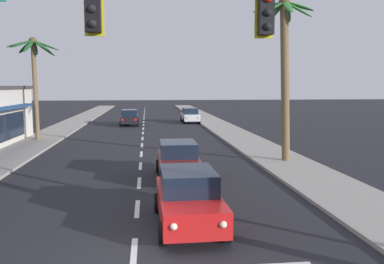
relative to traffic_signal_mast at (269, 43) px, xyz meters
name	(u,v)px	position (x,y,z in m)	size (l,w,h in m)	color
ground_plane	(133,263)	(-3.12, 0.30, -5.16)	(220.00, 220.00, 0.00)	#232328
sidewalk_right	(246,141)	(4.68, 20.30, -5.09)	(3.20, 110.00, 0.14)	#9E998E
sidewalk_left	(31,144)	(-10.92, 20.30, -5.09)	(3.20, 110.00, 0.14)	#9E998E
lane_markings	(148,143)	(-2.71, 20.31, -5.15)	(4.28, 87.48, 0.01)	silver
traffic_signal_mast	(269,43)	(0.00, 0.00, 0.00)	(11.72, 0.41, 7.21)	#2D2D33
sedan_lead_at_stop_bar	(188,197)	(-1.54, 2.80, -4.30)	(2.00, 4.47, 1.68)	red
sedan_third_in_queue	(178,160)	(-1.36, 8.91, -4.30)	(1.95, 4.45, 1.68)	maroon
sedan_oncoming_far	(130,117)	(-4.58, 34.18, -4.30)	(1.98, 4.46, 1.68)	black
sedan_parked_nearest_kerb	(190,115)	(2.18, 36.52, -4.30)	(1.98, 4.46, 1.68)	silver
palm_left_third	(34,66)	(-11.10, 22.55, 0.53)	(3.82, 3.54, 7.81)	brown
palm_right_second	(285,57)	(4.60, 12.08, 0.55)	(3.31, 3.15, 8.85)	brown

